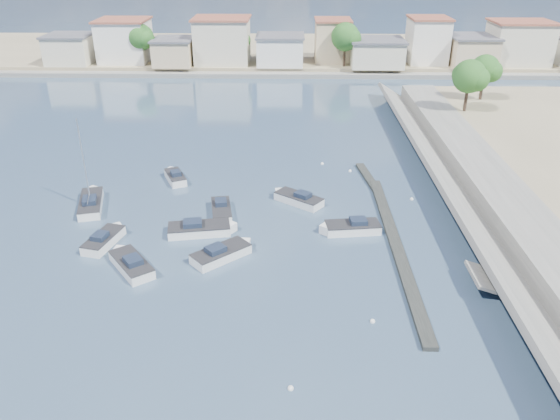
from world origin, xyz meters
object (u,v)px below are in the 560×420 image
object	(u,v)px
motorboat_a	(130,264)
motorboat_e	(105,239)
motorboat_c	(297,199)
motorboat_f	(175,177)
motorboat_h	(203,229)
motorboat_g	(222,212)
sailboat	(91,202)
motorboat_b	(224,253)
motorboat_d	(349,228)

from	to	relation	value
motorboat_a	motorboat_e	size ratio (longest dim) A/B	1.00
motorboat_c	motorboat_f	bearing A→B (deg)	158.31
motorboat_f	motorboat_h	xyz separation A→B (m)	(4.64, -11.46, 0.00)
motorboat_g	sailboat	size ratio (longest dim) A/B	0.57
sailboat	motorboat_b	bearing A→B (deg)	-33.36
motorboat_f	sailboat	distance (m)	9.35
motorboat_a	sailboat	xyz separation A→B (m)	(-6.66, 10.80, 0.04)
motorboat_a	motorboat_h	bearing A→B (deg)	49.54
motorboat_b	motorboat_c	world-z (taller)	same
motorboat_c	motorboat_e	world-z (taller)	same
motorboat_e	motorboat_h	world-z (taller)	same
sailboat	motorboat_f	bearing A→B (deg)	42.78
motorboat_a	motorboat_g	xyz separation A→B (m)	(6.12, 9.07, 0.00)
motorboat_a	sailboat	distance (m)	12.68
motorboat_f	sailboat	bearing A→B (deg)	-137.22
motorboat_f	sailboat	xyz separation A→B (m)	(-6.86, -6.35, 0.04)
motorboat_a	motorboat_d	world-z (taller)	same
motorboat_a	motorboat_c	xyz separation A→B (m)	(13.13, 12.01, 0.00)
sailboat	motorboat_d	bearing A→B (deg)	-10.78
motorboat_g	motorboat_h	distance (m)	3.62
motorboat_f	motorboat_d	bearing A→B (deg)	-32.12
motorboat_e	sailboat	xyz separation A→B (m)	(-3.52, 7.02, 0.04)
motorboat_f	motorboat_g	xyz separation A→B (m)	(5.91, -8.07, 0.00)
sailboat	motorboat_h	bearing A→B (deg)	-23.97
motorboat_b	sailboat	xyz separation A→B (m)	(-13.80, 9.08, 0.04)
motorboat_d	motorboat_e	bearing A→B (deg)	-173.49
motorboat_d	motorboat_h	size ratio (longest dim) A/B	0.89
motorboat_g	motorboat_c	bearing A→B (deg)	22.71
motorboat_e	motorboat_g	distance (m)	10.66
motorboat_c	motorboat_f	distance (m)	13.91
motorboat_d	motorboat_b	bearing A→B (deg)	-157.22
motorboat_e	motorboat_h	bearing A→B (deg)	13.45
motorboat_h	sailboat	distance (m)	12.59
motorboat_e	motorboat_f	distance (m)	13.78
motorboat_d	sailboat	bearing A→B (deg)	169.22
motorboat_e	sailboat	distance (m)	7.86
motorboat_f	motorboat_e	bearing A→B (deg)	-104.02
motorboat_f	motorboat_c	bearing A→B (deg)	-21.69
motorboat_c	motorboat_g	world-z (taller)	same
motorboat_a	motorboat_f	world-z (taller)	same
motorboat_g	sailboat	distance (m)	12.89
motorboat_g	sailboat	bearing A→B (deg)	172.32
motorboat_f	motorboat_g	distance (m)	10.01
motorboat_a	motorboat_b	bearing A→B (deg)	13.49
motorboat_e	motorboat_g	size ratio (longest dim) A/B	0.97
motorboat_c	motorboat_f	xyz separation A→B (m)	(-12.92, 5.14, -0.00)
motorboat_a	motorboat_h	distance (m)	7.47
motorboat_g	motorboat_h	bearing A→B (deg)	-110.57
motorboat_h	sailboat	bearing A→B (deg)	156.03
motorboat_a	motorboat_h	size ratio (longest dim) A/B	0.82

